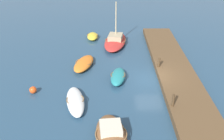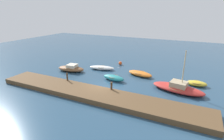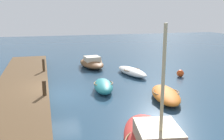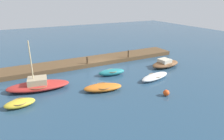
# 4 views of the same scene
# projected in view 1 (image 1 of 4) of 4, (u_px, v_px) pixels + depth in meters

# --- Properties ---
(ground_plane) EXTENTS (84.00, 84.00, 0.00)m
(ground_plane) POSITION_uv_depth(u_px,v_px,m) (151.00, 80.00, 23.44)
(ground_plane) COLOR navy
(dock_platform) EXTENTS (24.64, 3.41, 0.55)m
(dock_platform) POSITION_uv_depth(u_px,v_px,m) (177.00, 77.00, 23.32)
(dock_platform) COLOR brown
(dock_platform) RESTS_ON ground_plane
(motorboat_brown) EXTENTS (4.50, 2.43, 1.10)m
(motorboat_brown) POSITION_uv_depth(u_px,v_px,m) (111.00, 135.00, 16.46)
(motorboat_brown) COLOR brown
(motorboat_brown) RESTS_ON ground_plane
(rowboat_orange) EXTENTS (4.03, 2.41, 0.64)m
(rowboat_orange) POSITION_uv_depth(u_px,v_px,m) (84.00, 63.00, 25.59)
(rowboat_orange) COLOR orange
(rowboat_orange) RESTS_ON ground_plane
(rowboat_teal) EXTENTS (3.30, 1.67, 0.72)m
(rowboat_teal) POSITION_uv_depth(u_px,v_px,m) (118.00, 76.00, 23.23)
(rowboat_teal) COLOR teal
(rowboat_teal) RESTS_ON ground_plane
(sailboat_red) EXTENTS (6.27, 3.30, 4.95)m
(sailboat_red) POSITION_uv_depth(u_px,v_px,m) (115.00, 41.00, 30.46)
(sailboat_red) COLOR #B72D28
(sailboat_red) RESTS_ON ground_plane
(dinghy_yellow) EXTENTS (2.51, 1.42, 0.61)m
(dinghy_yellow) POSITION_uv_depth(u_px,v_px,m) (92.00, 36.00, 32.20)
(dinghy_yellow) COLOR gold
(dinghy_yellow) RESTS_ON ground_plane
(rowboat_white) EXTENTS (4.22, 2.12, 0.61)m
(rowboat_white) POSITION_uv_depth(u_px,v_px,m) (75.00, 101.00, 19.97)
(rowboat_white) COLOR white
(rowboat_white) RESTS_ON ground_plane
(mooring_post_west) EXTENTS (0.19, 0.19, 1.00)m
(mooring_post_west) POSITION_uv_depth(u_px,v_px,m) (173.00, 100.00, 18.78)
(mooring_post_west) COLOR #47331E
(mooring_post_west) RESTS_ON dock_platform
(mooring_post_mid_west) EXTENTS (0.23, 0.23, 0.87)m
(mooring_post_mid_west) POSITION_uv_depth(u_px,v_px,m) (159.00, 62.00, 24.31)
(mooring_post_mid_west) COLOR #47331E
(mooring_post_mid_west) RESTS_ON dock_platform
(marker_buoy) EXTENTS (0.59, 0.59, 0.59)m
(marker_buoy) POSITION_uv_depth(u_px,v_px,m) (33.00, 90.00, 21.40)
(marker_buoy) COLOR #E54C19
(marker_buoy) RESTS_ON ground_plane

